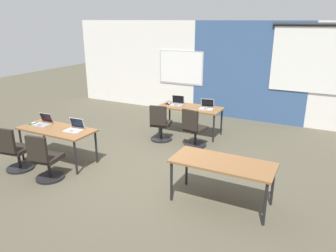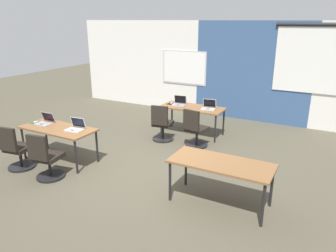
{
  "view_description": "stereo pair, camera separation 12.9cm",
  "coord_description": "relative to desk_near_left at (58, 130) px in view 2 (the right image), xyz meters",
  "views": [
    {
      "loc": [
        3.05,
        -5.01,
        2.82
      ],
      "look_at": [
        0.49,
        0.0,
        0.94
      ],
      "focal_mm": 34.14,
      "sensor_mm": 36.0,
      "label": 1
    },
    {
      "loc": [
        3.17,
        -4.95,
        2.82
      ],
      "look_at": [
        0.49,
        0.0,
        0.94
      ],
      "focal_mm": 34.14,
      "sensor_mm": 36.0,
      "label": 2
    }
  ],
  "objects": [
    {
      "name": "desk_near_left",
      "position": [
        0.0,
        0.0,
        0.0
      ],
      "size": [
        1.6,
        0.7,
        0.72
      ],
      "color": "brown",
      "rests_on": "ground"
    },
    {
      "name": "mousepad_near_left_end",
      "position": [
        -0.66,
        0.01,
        0.06
      ],
      "size": [
        0.22,
        0.19,
        0.0
      ],
      "color": "#23512D",
      "rests_on": "desk_near_left"
    },
    {
      "name": "chair_near_left_end",
      "position": [
        -0.42,
        -0.7,
        -0.28
      ],
      "size": [
        0.52,
        0.57,
        0.92
      ],
      "rotation": [
        0.0,
        0.0,
        3.3
      ],
      "color": "black",
      "rests_on": "ground"
    },
    {
      "name": "back_wall_assembly",
      "position": [
        1.79,
        4.79,
        0.75
      ],
      "size": [
        10.0,
        0.27,
        2.8
      ],
      "color": "silver",
      "rests_on": "ground"
    },
    {
      "name": "mousepad_far_left",
      "position": [
        1.15,
        2.81,
        0.06
      ],
      "size": [
        0.22,
        0.19,
        0.0
      ],
      "color": "black",
      "rests_on": "desk_far_center"
    },
    {
      "name": "mouse_far_left",
      "position": [
        1.15,
        2.81,
        0.08
      ],
      "size": [
        0.06,
        0.1,
        0.03
      ],
      "color": "#B2B2B7",
      "rests_on": "mousepad_far_left"
    },
    {
      "name": "desk_near_right",
      "position": [
        3.5,
        0.0,
        0.0
      ],
      "size": [
        1.6,
        0.7,
        0.72
      ],
      "color": "brown",
      "rests_on": "ground"
    },
    {
      "name": "chair_far_right",
      "position": [
        2.18,
        2.03,
        -0.28
      ],
      "size": [
        0.52,
        0.57,
        0.92
      ],
      "rotation": [
        0.0,
        0.0,
        2.98
      ],
      "color": "black",
      "rests_on": "ground"
    },
    {
      "name": "laptop_far_right",
      "position": [
        2.17,
        2.83,
        0.11
      ],
      "size": [
        0.37,
        0.34,
        0.23
      ],
      "rotation": [
        0.0,
        0.0,
        0.15
      ],
      "color": "#B7B7BC",
      "rests_on": "desk_far_center"
    },
    {
      "name": "chair_near_left_inner",
      "position": [
        0.42,
        -0.73,
        -0.28
      ],
      "size": [
        0.52,
        0.57,
        0.92
      ],
      "rotation": [
        0.0,
        0.0,
        3.31
      ],
      "color": "black",
      "rests_on": "ground"
    },
    {
      "name": "laptop_far_left",
      "position": [
        1.36,
        2.83,
        0.11
      ],
      "size": [
        0.36,
        0.31,
        0.24
      ],
      "rotation": [
        0.0,
        0.0,
        0.13
      ],
      "color": "#9E9EA3",
      "rests_on": "desk_far_center"
    },
    {
      "name": "desk_far_center",
      "position": [
        1.75,
        2.8,
        0.0
      ],
      "size": [
        1.6,
        0.7,
        0.72
      ],
      "color": "brown",
      "rests_on": "ground"
    },
    {
      "name": "laptop_near_left_end",
      "position": [
        -0.44,
        0.07,
        0.11
      ],
      "size": [
        0.34,
        0.31,
        0.23
      ],
      "rotation": [
        0.0,
        0.0,
        0.04
      ],
      "color": "#9E9EA3",
      "rests_on": "desk_near_left"
    },
    {
      "name": "laptop_near_left_inner",
      "position": [
        0.41,
        0.09,
        0.11
      ],
      "size": [
        0.35,
        0.32,
        0.23
      ],
      "rotation": [
        0.0,
        0.0,
        0.09
      ],
      "color": "silver",
      "rests_on": "desk_near_left"
    },
    {
      "name": "chair_far_left",
      "position": [
        1.31,
        2.01,
        -0.28
      ],
      "size": [
        0.52,
        0.57,
        0.92
      ],
      "rotation": [
        0.0,
        0.0,
        3.33
      ],
      "color": "black",
      "rests_on": "ground"
    },
    {
      "name": "ground_plane",
      "position": [
        1.75,
        0.6,
        -0.66
      ],
      "size": [
        24.0,
        24.0,
        0.0
      ],
      "color": "#4C4738"
    },
    {
      "name": "mouse_near_left_end",
      "position": [
        -0.66,
        0.01,
        0.08
      ],
      "size": [
        0.07,
        0.11,
        0.03
      ],
      "color": "silver",
      "rests_on": "mousepad_near_left_end"
    }
  ]
}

